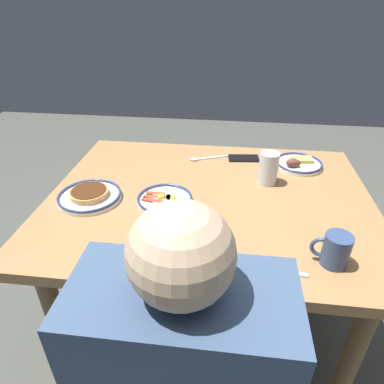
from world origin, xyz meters
name	(u,v)px	position (x,y,z in m)	size (l,w,h in m)	color
ground_plane	(205,320)	(0.00, 0.00, 0.00)	(6.00, 6.00, 0.00)	#484A43
dining_table	(209,216)	(0.00, 0.00, 0.65)	(1.26, 0.98, 0.75)	#986F43
plate_near_main	(298,163)	(-0.38, -0.31, 0.76)	(0.21, 0.21, 0.05)	white
plate_center_pancakes	(90,195)	(0.46, 0.08, 0.76)	(0.24, 0.24, 0.04)	white
plate_far_companion	(165,199)	(0.17, 0.06, 0.76)	(0.21, 0.21, 0.04)	white
coffee_mug	(335,250)	(-0.39, 0.33, 0.80)	(0.11, 0.08, 0.10)	#334772
drinking_glass	(268,170)	(-0.23, -0.14, 0.81)	(0.08, 0.08, 0.14)	silver
cell_phone	(244,158)	(-0.14, -0.35, 0.75)	(0.14, 0.07, 0.01)	black
fork_near	(275,271)	(-0.22, 0.39, 0.75)	(0.18, 0.03, 0.01)	silver
tea_spoon	(204,158)	(0.05, -0.33, 0.75)	(0.19, 0.09, 0.01)	silver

